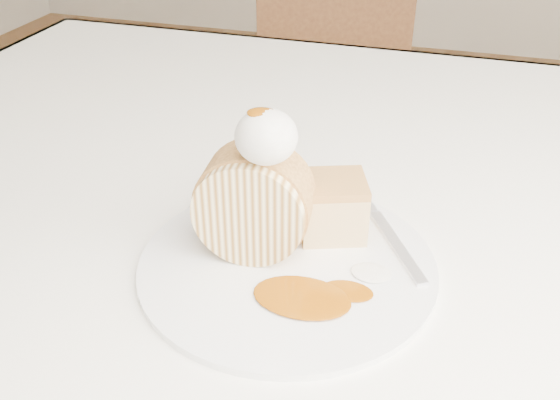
% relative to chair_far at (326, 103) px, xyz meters
% --- Properties ---
extents(table, '(1.40, 0.90, 0.75)m').
position_rel_chair_far_xyz_m(table, '(0.24, -0.88, 0.22)').
color(table, white).
rests_on(table, ground).
extents(chair_far, '(0.47, 0.47, 0.78)m').
position_rel_chair_far_xyz_m(chair_far, '(0.00, 0.00, 0.00)').
color(chair_far, brown).
rests_on(chair_far, ground).
extents(plate, '(0.35, 0.35, 0.01)m').
position_rel_chair_far_xyz_m(plate, '(0.20, -1.08, 0.31)').
color(plate, white).
rests_on(plate, table).
extents(roulade_slice, '(0.11, 0.07, 0.10)m').
position_rel_chair_far_xyz_m(roulade_slice, '(0.17, -1.07, 0.36)').
color(roulade_slice, '#FEEDB1').
rests_on(roulade_slice, plate).
extents(cake_chunk, '(0.08, 0.07, 0.05)m').
position_rel_chair_far_xyz_m(cake_chunk, '(0.23, -1.02, 0.34)').
color(cake_chunk, tan).
rests_on(cake_chunk, plate).
extents(whipped_cream, '(0.05, 0.05, 0.05)m').
position_rel_chair_far_xyz_m(whipped_cream, '(0.19, -1.08, 0.44)').
color(whipped_cream, white).
rests_on(whipped_cream, roulade_slice).
extents(caramel_drizzle, '(0.03, 0.02, 0.01)m').
position_rel_chair_far_xyz_m(caramel_drizzle, '(0.18, -1.08, 0.46)').
color(caramel_drizzle, '#8C4505').
rests_on(caramel_drizzle, whipped_cream).
extents(caramel_pool, '(0.10, 0.08, 0.00)m').
position_rel_chair_far_xyz_m(caramel_pool, '(0.23, -1.13, 0.31)').
color(caramel_pool, '#8C4505').
rests_on(caramel_pool, plate).
extents(fork, '(0.10, 0.15, 0.00)m').
position_rel_chair_far_xyz_m(fork, '(0.30, -1.03, 0.31)').
color(fork, silver).
rests_on(fork, plate).
extents(spoon, '(0.03, 0.17, 0.00)m').
position_rel_chair_far_xyz_m(spoon, '(0.08, -1.04, 0.31)').
color(spoon, silver).
rests_on(spoon, table).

